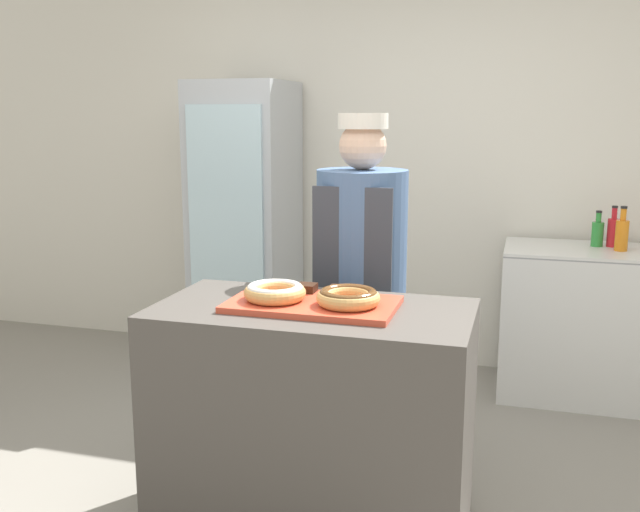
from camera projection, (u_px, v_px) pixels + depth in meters
name	position (u px, v px, depth m)	size (l,w,h in m)	color
wall_back	(407.00, 159.00, 4.62)	(8.00, 0.06, 2.70)	silver
display_counter	(313.00, 420.00, 2.79)	(1.21, 0.64, 0.91)	#4C4742
serving_tray	(313.00, 304.00, 2.70)	(0.64, 0.37, 0.02)	#D84C33
donut_light_glaze	(275.00, 291.00, 2.71)	(0.24, 0.24, 0.06)	tan
donut_chocolate_glaze	(348.00, 297.00, 2.63)	(0.24, 0.24, 0.06)	tan
brownie_back_left	(307.00, 288.00, 2.84)	(0.07, 0.07, 0.03)	black
brownie_back_right	(338.00, 290.00, 2.80)	(0.07, 0.07, 0.03)	black
baker_person	(361.00, 285.00, 3.32)	(0.42, 0.42, 1.64)	#4C4C51
beverage_fridge	(246.00, 226.00, 4.62)	(0.58, 0.64, 1.84)	#ADB2B7
chest_freezer	(575.00, 322.00, 4.16)	(0.84, 0.59, 0.88)	silver
bottle_green	(598.00, 233.00, 4.12)	(0.07, 0.07, 0.21)	#2D8C38
bottle_orange	(622.00, 234.00, 3.98)	(0.07, 0.07, 0.25)	orange
bottle_red	(613.00, 231.00, 4.11)	(0.07, 0.07, 0.24)	red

